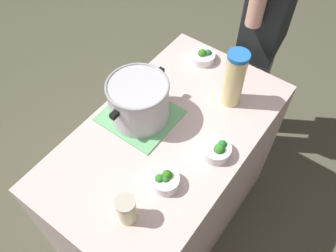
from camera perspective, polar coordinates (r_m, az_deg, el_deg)
The scene contains 10 objects.
ground_plane at distance 2.39m, azimuth 0.00°, elevation -14.35°, with size 8.00×8.00×0.00m, color #52523E.
counter_slab at distance 1.97m, azimuth 0.00°, elevation -9.11°, with size 1.19×0.69×0.94m, color beige.
dish_cloth at distance 1.63m, azimuth -4.42°, elevation 1.73°, with size 0.29×0.32×0.01m, color #6DB779.
cooking_pot at distance 1.54m, azimuth -4.66°, elevation 4.21°, with size 0.34×0.27×0.20m.
lemonade_pitcher at distance 1.61m, azimuth 10.55°, elevation 7.47°, with size 0.10×0.10×0.29m.
mason_jar at distance 1.32m, azimuth -6.65°, elevation -13.18°, with size 0.08×0.08×0.13m.
broccoli_bowl_front at distance 1.87m, azimuth 5.65°, elevation 11.08°, with size 0.13×0.13×0.07m.
broccoli_bowl_center at distance 1.41m, azimuth -0.45°, elevation -8.74°, with size 0.11×0.11×0.08m.
broccoli_bowl_back at distance 1.49m, azimuth 7.87°, elevation -3.83°, with size 0.13×0.13×0.08m.
person_cook at distance 2.14m, azimuth 14.97°, elevation 13.44°, with size 0.50×0.24×1.62m.
Camera 1 is at (-0.74, -0.54, 2.21)m, focal length 37.99 mm.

